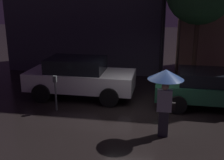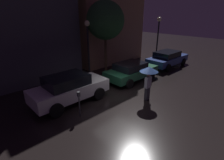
{
  "view_description": "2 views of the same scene",
  "coord_description": "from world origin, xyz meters",
  "px_view_note": "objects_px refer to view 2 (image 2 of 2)",
  "views": [
    {
      "loc": [
        0.72,
        -8.69,
        3.8
      ],
      "look_at": [
        -0.77,
        -0.2,
        1.26
      ],
      "focal_mm": 45.0,
      "sensor_mm": 36.0,
      "label": 1
    },
    {
      "loc": [
        -6.66,
        -6.28,
        4.66
      ],
      "look_at": [
        -0.76,
        -0.14,
        1.32
      ],
      "focal_mm": 28.0,
      "sensor_mm": 36.0,
      "label": 2
    }
  ],
  "objects_px": {
    "street_lamp_far": "(158,30)",
    "parked_car_blue": "(167,58)",
    "parking_meter": "(79,101)",
    "pedestrian_with_umbrella": "(149,74)",
    "street_lamp_near": "(88,40)",
    "parked_car_green": "(131,71)",
    "parked_car_white": "(69,88)"
  },
  "relations": [
    {
      "from": "parked_car_green",
      "to": "pedestrian_with_umbrella",
      "type": "xyz_separation_m",
      "value": [
        -1.69,
        -2.61,
        0.84
      ]
    },
    {
      "from": "parked_car_green",
      "to": "pedestrian_with_umbrella",
      "type": "distance_m",
      "value": 3.22
    },
    {
      "from": "pedestrian_with_umbrella",
      "to": "parking_meter",
      "type": "xyz_separation_m",
      "value": [
        -3.67,
        1.24,
        -0.76
      ]
    },
    {
      "from": "street_lamp_near",
      "to": "pedestrian_with_umbrella",
      "type": "bearing_deg",
      "value": -88.3
    },
    {
      "from": "parked_car_white",
      "to": "street_lamp_far",
      "type": "xyz_separation_m",
      "value": [
        11.85,
        2.2,
        2.14
      ]
    },
    {
      "from": "parked_car_green",
      "to": "pedestrian_with_umbrella",
      "type": "height_order",
      "value": "pedestrian_with_umbrella"
    },
    {
      "from": "street_lamp_far",
      "to": "street_lamp_near",
      "type": "bearing_deg",
      "value": 179.0
    },
    {
      "from": "parked_car_white",
      "to": "parking_meter",
      "type": "height_order",
      "value": "parked_car_white"
    },
    {
      "from": "parked_car_green",
      "to": "parking_meter",
      "type": "distance_m",
      "value": 5.53
    },
    {
      "from": "parked_car_white",
      "to": "street_lamp_far",
      "type": "height_order",
      "value": "street_lamp_far"
    },
    {
      "from": "parking_meter",
      "to": "street_lamp_near",
      "type": "xyz_separation_m",
      "value": [
        3.52,
        3.89,
        2.02
      ]
    },
    {
      "from": "street_lamp_near",
      "to": "parked_car_green",
      "type": "bearing_deg",
      "value": -53.76
    },
    {
      "from": "parked_car_green",
      "to": "street_lamp_near",
      "type": "bearing_deg",
      "value": 127.12
    },
    {
      "from": "pedestrian_with_umbrella",
      "to": "parking_meter",
      "type": "relative_size",
      "value": 1.55
    },
    {
      "from": "parking_meter",
      "to": "pedestrian_with_umbrella",
      "type": "bearing_deg",
      "value": -18.69
    },
    {
      "from": "parking_meter",
      "to": "parked_car_blue",
      "type": "bearing_deg",
      "value": 7.67
    },
    {
      "from": "parked_car_blue",
      "to": "street_lamp_far",
      "type": "bearing_deg",
      "value": 52.89
    },
    {
      "from": "parked_car_green",
      "to": "parked_car_blue",
      "type": "distance_m",
      "value": 5.1
    },
    {
      "from": "pedestrian_with_umbrella",
      "to": "street_lamp_far",
      "type": "distance_m",
      "value": 10.03
    },
    {
      "from": "street_lamp_far",
      "to": "parked_car_blue",
      "type": "bearing_deg",
      "value": -127.82
    },
    {
      "from": "parked_car_green",
      "to": "street_lamp_near",
      "type": "xyz_separation_m",
      "value": [
        -1.85,
        2.52,
        2.1
      ]
    },
    {
      "from": "parked_car_green",
      "to": "parked_car_blue",
      "type": "xyz_separation_m",
      "value": [
        5.1,
        0.04,
        0.02
      ]
    },
    {
      "from": "pedestrian_with_umbrella",
      "to": "street_lamp_far",
      "type": "xyz_separation_m",
      "value": [
        8.6,
        4.98,
        1.42
      ]
    },
    {
      "from": "parked_car_white",
      "to": "street_lamp_far",
      "type": "relative_size",
      "value": 1.0
    },
    {
      "from": "parking_meter",
      "to": "street_lamp_far",
      "type": "height_order",
      "value": "street_lamp_far"
    },
    {
      "from": "parked_car_white",
      "to": "parking_meter",
      "type": "xyz_separation_m",
      "value": [
        -0.41,
        -1.54,
        -0.04
      ]
    },
    {
      "from": "parked_car_blue",
      "to": "pedestrian_with_umbrella",
      "type": "xyz_separation_m",
      "value": [
        -6.79,
        -2.65,
        0.82
      ]
    },
    {
      "from": "parked_car_blue",
      "to": "parking_meter",
      "type": "relative_size",
      "value": 3.56
    },
    {
      "from": "parked_car_green",
      "to": "parking_meter",
      "type": "bearing_deg",
      "value": -164.79
    },
    {
      "from": "street_lamp_near",
      "to": "street_lamp_far",
      "type": "bearing_deg",
      "value": -1.0
    },
    {
      "from": "parked_car_blue",
      "to": "parking_meter",
      "type": "height_order",
      "value": "parked_car_blue"
    },
    {
      "from": "parked_car_white",
      "to": "parked_car_green",
      "type": "xyz_separation_m",
      "value": [
        4.95,
        -0.17,
        -0.12
      ]
    }
  ]
}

